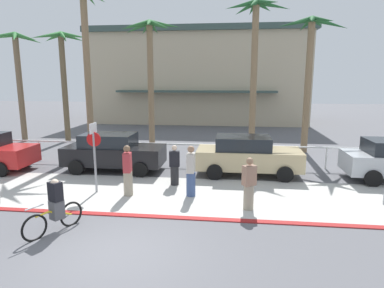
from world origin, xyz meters
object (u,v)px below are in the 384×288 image
at_px(car_tan_2, 247,155).
at_px(pedestrian_0, 249,186).
at_px(car_black_1, 113,152).
at_px(pedestrian_3, 128,172).
at_px(palm_tree_6, 310,53).
at_px(palm_tree_1, 17,62).
at_px(palm_tree_3, 85,31).
at_px(palm_tree_5, 255,41).
at_px(pedestrian_1, 175,167).
at_px(palm_tree_4, 149,49).
at_px(stop_sign_bike_lane, 94,148).
at_px(cyclist_yellow_0, 55,207).
at_px(palm_tree_2, 62,59).
at_px(pedestrian_2, 191,173).

relative_size(car_tan_2, pedestrian_0, 2.58).
bearing_deg(car_black_1, pedestrian_3, -62.25).
xyz_separation_m(palm_tree_6, car_black_1, (-9.33, -4.96, -4.58)).
bearing_deg(palm_tree_6, palm_tree_1, 175.89).
relative_size(palm_tree_3, car_black_1, 2.00).
xyz_separation_m(palm_tree_1, pedestrian_0, (14.21, -10.19, -4.31)).
distance_m(palm_tree_5, pedestrian_1, 9.21).
bearing_deg(palm_tree_5, car_tan_2, -95.37).
distance_m(palm_tree_4, pedestrian_1, 9.47).
bearing_deg(stop_sign_bike_lane, cyclist_yellow_0, -86.93).
bearing_deg(stop_sign_bike_lane, pedestrian_3, -8.47).
height_order(palm_tree_5, car_tan_2, palm_tree_5).
bearing_deg(palm_tree_1, stop_sign_bike_lane, -46.38).
height_order(palm_tree_6, cyclist_yellow_0, palm_tree_6).
bearing_deg(palm_tree_1, palm_tree_5, -4.89).
xyz_separation_m(car_black_1, cyclist_yellow_0, (0.57, -6.13, -0.18)).
relative_size(car_tan_2, pedestrian_3, 2.41).
bearing_deg(palm_tree_5, stop_sign_bike_lane, -127.20).
xyz_separation_m(palm_tree_1, cyclist_yellow_0, (8.93, -12.37, -4.40)).
bearing_deg(palm_tree_2, pedestrian_3, -53.66).
relative_size(palm_tree_6, car_black_1, 1.67).
bearing_deg(palm_tree_2, palm_tree_1, -171.58).
relative_size(palm_tree_6, pedestrian_0, 4.30).
distance_m(palm_tree_1, pedestrian_2, 15.88).
bearing_deg(palm_tree_6, palm_tree_2, 173.53).
distance_m(palm_tree_1, palm_tree_5, 14.87).
bearing_deg(pedestrian_0, palm_tree_6, 68.64).
distance_m(car_black_1, pedestrian_0, 7.05).
distance_m(palm_tree_3, palm_tree_5, 9.11).
relative_size(cyclist_yellow_0, pedestrian_3, 0.89).
relative_size(palm_tree_2, car_tan_2, 1.59).
bearing_deg(car_tan_2, palm_tree_3, 157.02).
height_order(palm_tree_2, cyclist_yellow_0, palm_tree_2).
distance_m(palm_tree_4, palm_tree_6, 9.01).
xyz_separation_m(palm_tree_4, palm_tree_6, (8.97, -0.81, -0.32)).
xyz_separation_m(palm_tree_6, pedestrian_0, (-3.49, -8.92, -4.67)).
relative_size(palm_tree_5, pedestrian_3, 4.51).
height_order(palm_tree_4, pedestrian_3, palm_tree_4).
xyz_separation_m(stop_sign_bike_lane, pedestrian_1, (2.69, 1.20, -0.95)).
xyz_separation_m(cyclist_yellow_0, pedestrian_0, (5.27, 2.17, 0.09)).
height_order(palm_tree_3, palm_tree_6, palm_tree_3).
height_order(car_black_1, pedestrian_3, pedestrian_3).
height_order(car_black_1, car_tan_2, same).
distance_m(palm_tree_1, cyclist_yellow_0, 15.88).
distance_m(palm_tree_3, car_tan_2, 10.87).
distance_m(palm_tree_2, car_black_1, 9.72).
height_order(pedestrian_0, pedestrian_3, pedestrian_3).
relative_size(palm_tree_3, palm_tree_5, 1.07).
relative_size(palm_tree_2, palm_tree_4, 0.94).
xyz_separation_m(stop_sign_bike_lane, palm_tree_5, (6.02, 7.93, 4.38)).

